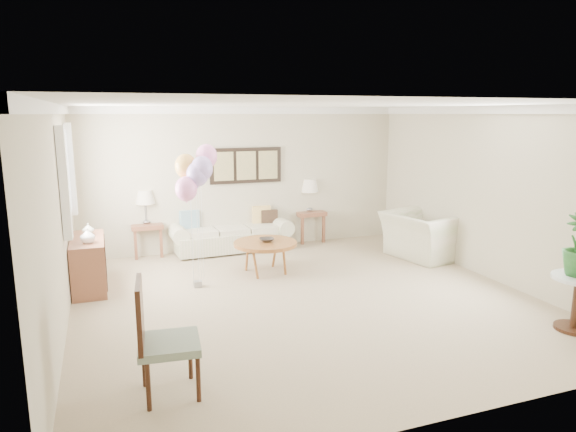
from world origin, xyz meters
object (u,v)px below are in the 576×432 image
object	(u,v)px
armchair	(423,235)
balloon_cluster	(196,172)
coffee_table	(265,244)
sofa	(230,233)
accent_chair	(159,336)

from	to	relation	value
armchair	balloon_cluster	world-z (taller)	balloon_cluster
coffee_table	armchair	bearing A→B (deg)	-1.72
sofa	coffee_table	size ratio (longest dim) A/B	2.25
coffee_table	accent_chair	xyz separation A→B (m)	(-1.96, -3.14, 0.10)
coffee_table	balloon_cluster	xyz separation A→B (m)	(-1.11, -0.33, 1.23)
armchair	accent_chair	bearing A→B (deg)	111.03
sofa	accent_chair	distance (m)	5.04
sofa	armchair	size ratio (longest dim) A/B	1.85
sofa	armchair	world-z (taller)	sofa
sofa	accent_chair	xyz separation A→B (m)	(-1.77, -4.71, 0.24)
coffee_table	accent_chair	distance (m)	3.70
sofa	coffee_table	xyz separation A→B (m)	(0.20, -1.57, 0.14)
sofa	accent_chair	world-z (taller)	accent_chair
accent_chair	balloon_cluster	xyz separation A→B (m)	(0.85, 2.81, 1.13)
balloon_cluster	accent_chair	bearing A→B (deg)	-106.87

